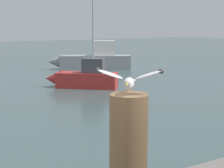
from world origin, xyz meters
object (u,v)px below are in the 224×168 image
Objects in this scene: seagull at (129,80)px; boat_red at (82,77)px; boat_grey at (90,60)px; mooring_post at (128,153)px.

boat_red reaches higher than seagull.
boat_red is 0.81× the size of boat_grey.
seagull is at bearing -131.02° from mooring_post.
boat_red is (6.91, 13.47, -2.08)m from seagull.
mooring_post reaches higher than boat_grey.
boat_grey is (10.93, 19.63, -1.37)m from mooring_post.
boat_red reaches higher than mooring_post.
boat_red is at bearing 62.85° from mooring_post.
mooring_post is 2.08× the size of seagull.
boat_red is 7.36m from boat_grey.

